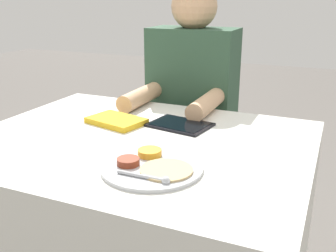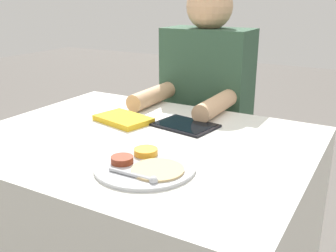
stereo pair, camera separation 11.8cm
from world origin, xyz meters
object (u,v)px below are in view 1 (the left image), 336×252
thali_tray (152,166)px  person_diner (191,130)px  red_notebook (116,121)px  tablet_device (180,125)px

thali_tray → person_diner: 0.82m
red_notebook → person_diner: person_diner is taller
thali_tray → tablet_device: size_ratio=1.19×
tablet_device → red_notebook: bearing=-163.4°
red_notebook → tablet_device: red_notebook is taller
red_notebook → tablet_device: 0.23m
red_notebook → tablet_device: (0.22, 0.07, -0.00)m
red_notebook → thali_tray: bearing=-46.3°
red_notebook → person_diner: size_ratio=0.18×
thali_tray → red_notebook: thali_tray is taller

